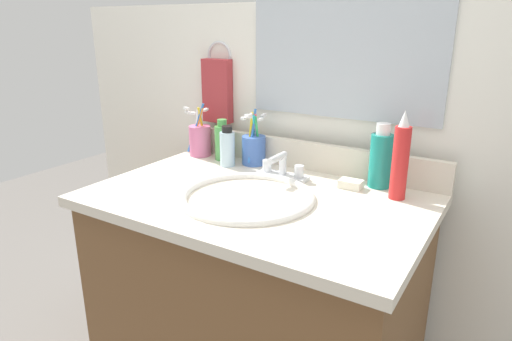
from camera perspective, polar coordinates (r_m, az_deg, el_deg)
vanity_cabinet at (r=1.42m, az=0.11°, el=-18.68°), size 0.87×0.54×0.76m
countertop at (r=1.23m, az=0.12°, el=-3.77°), size 0.91×0.59×0.03m
backsplash at (r=1.44m, az=6.03°, el=1.99°), size 0.91×0.02×0.09m
back_wall at (r=1.56m, az=6.82°, el=-3.98°), size 2.01×0.04×1.30m
mirror_panel at (r=1.38m, az=11.28°, el=18.06°), size 0.60×0.01×0.56m
towel_ring at (r=1.61m, az=-4.67°, el=14.36°), size 0.10×0.01×0.10m
hand_towel at (r=1.61m, az=-4.95°, el=10.04°), size 0.11×0.04×0.22m
sink_basin at (r=1.21m, az=-1.19°, el=-4.90°), size 0.37×0.37×0.11m
faucet at (r=1.35m, az=3.30°, el=0.12°), size 0.16×0.10×0.08m
bottle_spray_red at (r=1.23m, az=17.89°, el=1.31°), size 0.04×0.04×0.24m
bottle_toner_green at (r=1.53m, az=-4.29°, el=3.70°), size 0.05×0.05×0.14m
bottle_mouthwash_teal at (r=1.31m, az=15.59°, el=1.47°), size 0.06×0.06×0.18m
bottle_gel_clear at (r=1.46m, az=-3.67°, el=2.93°), size 0.05×0.05×0.13m
cup_pink at (r=1.59m, az=-7.16°, el=3.92°), size 0.08×0.08×0.19m
cup_blue_plastic at (r=1.48m, az=-0.30°, el=2.84°), size 0.08×0.10×0.18m
soap_bar at (r=1.30m, az=11.97°, el=-1.70°), size 0.06×0.04×0.02m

